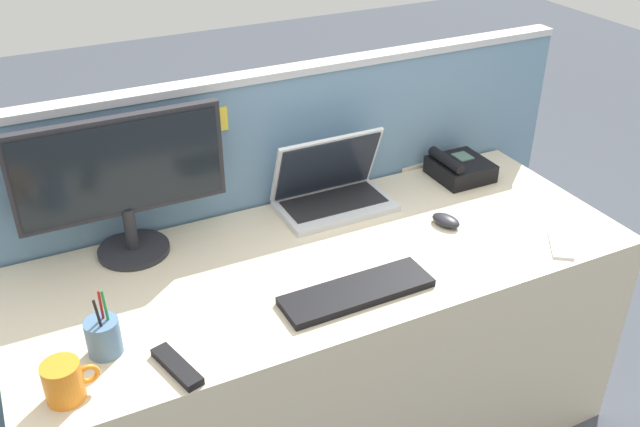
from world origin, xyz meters
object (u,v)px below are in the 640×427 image
(computer_mouse_right_hand, at_px, (446,220))
(pen_cup, at_px, (104,336))
(desk_phone, at_px, (459,168))
(laptop, at_px, (331,187))
(desktop_monitor, at_px, (122,177))
(tv_remote, at_px, (177,367))
(keyboard_main, at_px, (357,292))
(cell_phone_white_slab, at_px, (561,245))
(coffee_mug, at_px, (64,381))

(computer_mouse_right_hand, height_order, pen_cup, pen_cup)
(pen_cup, bearing_deg, desk_phone, 15.96)
(laptop, bearing_deg, desktop_monitor, 178.74)
(desk_phone, height_order, tv_remote, desk_phone)
(keyboard_main, distance_m, pen_cup, 0.67)
(tv_remote, bearing_deg, desktop_monitor, 71.65)
(pen_cup, height_order, tv_remote, pen_cup)
(computer_mouse_right_hand, distance_m, pen_cup, 1.11)
(computer_mouse_right_hand, bearing_deg, desk_phone, 31.06)
(pen_cup, height_order, cell_phone_white_slab, pen_cup)
(laptop, height_order, cell_phone_white_slab, laptop)
(coffee_mug, bearing_deg, pen_cup, 46.36)
(desktop_monitor, distance_m, coffee_mug, 0.64)
(keyboard_main, bearing_deg, cell_phone_white_slab, -5.91)
(laptop, xyz_separation_m, coffee_mug, (-0.94, -0.52, -0.02))
(desktop_monitor, bearing_deg, desk_phone, -2.00)
(pen_cup, distance_m, coffee_mug, 0.16)
(desk_phone, relative_size, pen_cup, 1.04)
(laptop, height_order, keyboard_main, laptop)
(cell_phone_white_slab, bearing_deg, computer_mouse_right_hand, 168.20)
(desk_phone, bearing_deg, cell_phone_white_slab, -89.01)
(coffee_mug, bearing_deg, desk_phone, 19.00)
(desk_phone, relative_size, keyboard_main, 0.45)
(pen_cup, xyz_separation_m, cell_phone_white_slab, (1.34, -0.13, -0.05))
(desk_phone, bearing_deg, keyboard_main, -145.91)
(pen_cup, bearing_deg, desktop_monitor, 68.45)
(computer_mouse_right_hand, bearing_deg, pen_cup, 170.40)
(cell_phone_white_slab, distance_m, tv_remote, 1.20)
(laptop, relative_size, desk_phone, 1.95)
(desk_phone, xyz_separation_m, pen_cup, (-1.33, -0.38, 0.01))
(desktop_monitor, xyz_separation_m, computer_mouse_right_hand, (0.93, -0.29, -0.23))
(desktop_monitor, distance_m, keyboard_main, 0.74)
(pen_cup, xyz_separation_m, tv_remote, (0.14, -0.14, -0.04))
(desk_phone, distance_m, pen_cup, 1.38)
(desk_phone, distance_m, computer_mouse_right_hand, 0.34)
(tv_remote, xyz_separation_m, coffee_mug, (-0.25, 0.02, 0.04))
(desk_phone, bearing_deg, coffee_mug, -161.00)
(desktop_monitor, height_order, pen_cup, desktop_monitor)
(tv_remote, bearing_deg, cell_phone_white_slab, -15.25)
(computer_mouse_right_hand, bearing_deg, cell_phone_white_slab, -63.59)
(cell_phone_white_slab, bearing_deg, desk_phone, 126.50)
(tv_remote, bearing_deg, desk_phone, 8.01)
(laptop, height_order, desk_phone, laptop)
(tv_remote, relative_size, coffee_mug, 1.36)
(desktop_monitor, relative_size, tv_remote, 3.53)
(desktop_monitor, distance_m, computer_mouse_right_hand, 1.00)
(desktop_monitor, xyz_separation_m, laptop, (0.66, -0.01, -0.18))
(keyboard_main, distance_m, computer_mouse_right_hand, 0.48)
(cell_phone_white_slab, height_order, coffee_mug, coffee_mug)
(keyboard_main, relative_size, cell_phone_white_slab, 2.97)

